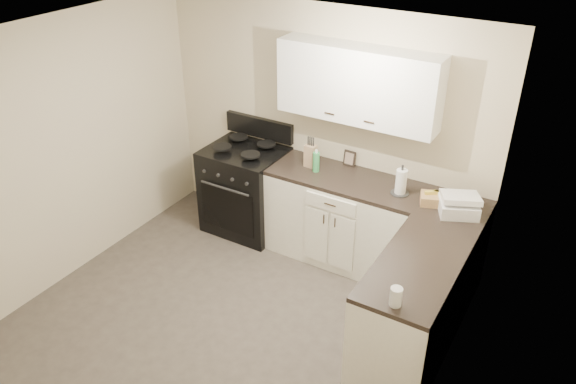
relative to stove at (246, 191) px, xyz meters
The scene contains 21 objects.
floor 1.72m from the stove, 62.98° to the right, with size 3.60×3.60×0.00m, color #473F38.
ceiling 2.63m from the stove, 62.98° to the right, with size 3.60×3.60×0.00m, color white.
wall_back 1.14m from the stove, 23.37° to the left, with size 3.60×3.60×0.00m, color beige.
wall_right 3.05m from the stove, 30.03° to the right, with size 3.60×3.60×0.00m, color beige.
wall_left 1.97m from the stove, 125.39° to the right, with size 3.60×3.60×0.00m, color beige.
wall_front 3.45m from the stove, 77.07° to the right, with size 3.60×3.60×0.00m, color beige.
base_cabinets_back 1.18m from the stove, ahead, with size 1.55×0.60×0.90m, color white.
base_cabinets_right 2.34m from the stove, 15.51° to the right, with size 0.60×1.90×0.90m, color white.
countertop_back 1.26m from the stove, ahead, with size 1.55×0.60×0.04m, color black.
countertop_right 2.38m from the stove, 15.51° to the right, with size 0.60×1.90×0.04m, color black.
upper_cabinets 1.82m from the stove, ahead, with size 1.55×0.30×0.70m, color white.
stove is the anchor object (origin of this frame).
knife_block 0.97m from the stove, ahead, with size 0.11×0.09×0.23m, color tan.
paper_towel 1.84m from the stove, ahead, with size 0.10×0.10×0.25m, color white.
soap_bottle 1.04m from the stove, ahead, with size 0.07×0.07×0.20m, color #3EA256.
picture_frame 1.26m from the stove, 14.65° to the left, with size 0.13×0.02×0.16m, color black.
wicker_basket 2.15m from the stove, ahead, with size 0.27×0.18×0.09m, color tan.
countertop_grill 2.36m from the stove, ahead, with size 0.32×0.30×0.12m, color white.
glass_jar 2.76m from the stove, 32.91° to the right, with size 0.09×0.09×0.14m, color silver.
oven_mitt_near 2.34m from the stove, 34.28° to the right, with size 0.02×0.17×0.29m, color black.
oven_mitt_far 2.15m from the stove, 25.91° to the right, with size 0.02×0.14×0.24m, color black.
Camera 1 is at (2.40, -2.92, 3.53)m, focal length 35.00 mm.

